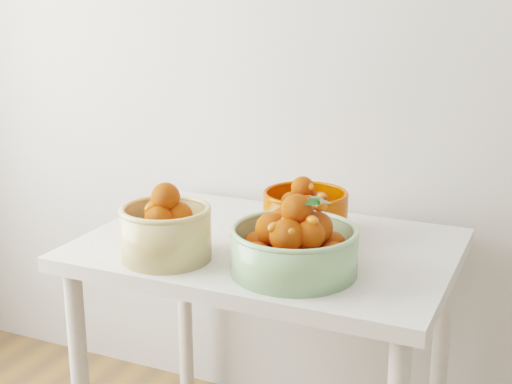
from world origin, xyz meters
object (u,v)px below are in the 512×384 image
at_px(bowl_green, 294,246).
at_px(bowl_orange, 305,213).
at_px(bowl_cream, 166,230).
at_px(table, 268,275).

height_order(bowl_green, bowl_orange, bowl_green).
distance_m(bowl_cream, bowl_orange, 0.41).
height_order(table, bowl_cream, bowl_cream).
xyz_separation_m(bowl_cream, bowl_green, (0.33, 0.05, -0.01)).
bearing_deg(bowl_cream, table, 48.19).
height_order(bowl_cream, bowl_green, same).
distance_m(bowl_cream, bowl_green, 0.34).
bearing_deg(bowl_green, bowl_cream, -172.08).
relative_size(table, bowl_orange, 3.87).
xyz_separation_m(table, bowl_orange, (0.07, 0.10, 0.16)).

